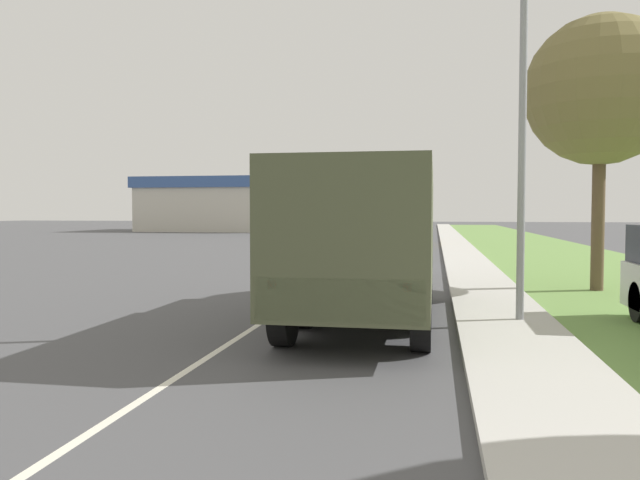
% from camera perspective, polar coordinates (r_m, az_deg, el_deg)
% --- Properties ---
extents(ground_plane, '(180.00, 180.00, 0.00)m').
position_cam_1_polar(ground_plane, '(38.92, 5.70, -0.47)').
color(ground_plane, '#4C4C4F').
extents(lane_centre_stripe, '(0.12, 120.00, 0.00)m').
position_cam_1_polar(lane_centre_stripe, '(38.92, 5.70, -0.47)').
color(lane_centre_stripe, silver).
rests_on(lane_centre_stripe, ground).
extents(sidewalk_right, '(1.80, 120.00, 0.12)m').
position_cam_1_polar(sidewalk_right, '(38.81, 12.34, -0.44)').
color(sidewalk_right, beige).
rests_on(sidewalk_right, ground).
extents(grass_strip_right, '(7.00, 120.00, 0.02)m').
position_cam_1_polar(grass_strip_right, '(39.21, 18.78, -0.56)').
color(grass_strip_right, '#6B9347').
rests_on(grass_strip_right, ground).
extents(military_truck, '(2.41, 7.20, 2.88)m').
position_cam_1_polar(military_truck, '(11.70, 4.32, 0.39)').
color(military_truck, '#545B3D').
rests_on(military_truck, ground).
extents(car_nearest_ahead, '(1.80, 4.36, 1.71)m').
position_cam_1_polar(car_nearest_ahead, '(23.66, 6.09, -0.63)').
color(car_nearest_ahead, silver).
rests_on(car_nearest_ahead, ground).
extents(car_second_ahead, '(1.76, 4.87, 1.68)m').
position_cam_1_polar(car_second_ahead, '(39.73, 8.66, 0.66)').
color(car_second_ahead, tan).
rests_on(car_second_ahead, ground).
extents(car_third_ahead, '(1.83, 4.43, 1.72)m').
position_cam_1_polar(car_third_ahead, '(52.57, 9.23, 1.15)').
color(car_third_ahead, '#B7BABF').
rests_on(car_third_ahead, ground).
extents(lamp_post, '(1.69, 0.24, 7.94)m').
position_cam_1_polar(lamp_post, '(12.23, 17.19, 15.18)').
color(lamp_post, gray).
rests_on(lamp_post, sidewalk_right).
extents(tree_mid_right, '(3.88, 3.88, 7.16)m').
position_cam_1_polar(tree_mid_right, '(18.18, 24.28, 12.28)').
color(tree_mid_right, brown).
rests_on(tree_mid_right, grass_strip_right).
extents(building_distant, '(17.20, 11.64, 5.64)m').
position_cam_1_polar(building_distant, '(68.34, -8.45, 3.24)').
color(building_distant, beige).
rests_on(building_distant, ground).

